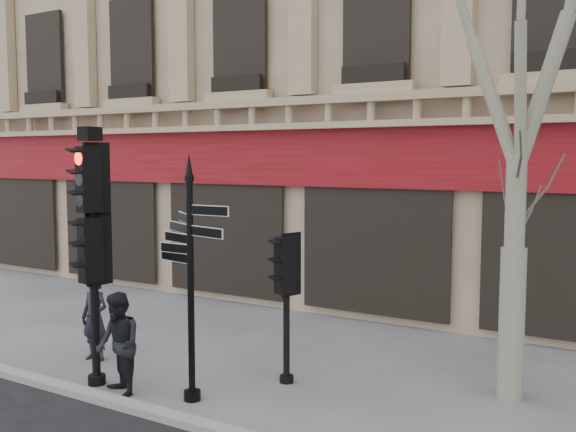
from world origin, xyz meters
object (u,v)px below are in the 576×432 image
Objects in this scene: fingerpost at (190,236)px; pedestrian_b at (118,345)px; traffic_signal_secondary at (286,281)px; traffic_signal_main at (92,224)px; pedestrian_a at (95,318)px.

pedestrian_b is at bearing -135.19° from fingerpost.
traffic_signal_secondary reaches higher than pedestrian_b.
traffic_signal_secondary is at bearing 43.33° from traffic_signal_main.
pedestrian_b is at bearing -119.09° from traffic_signal_secondary.
fingerpost is at bearing -103.47° from traffic_signal_secondary.
fingerpost is at bearing 19.19° from traffic_signal_main.
traffic_signal_secondary is 1.55× the size of pedestrian_a.
fingerpost is 1.56× the size of traffic_signal_secondary.
traffic_signal_secondary reaches higher than pedestrian_a.
fingerpost is 3.26m from pedestrian_a.
pedestrian_a is at bearing -150.50° from traffic_signal_secondary.
traffic_signal_secondary is 2.74m from pedestrian_b.
traffic_signal_secondary is 3.71m from pedestrian_a.
traffic_signal_main is 2.57× the size of pedestrian_b.
fingerpost is 1.76m from traffic_signal_main.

